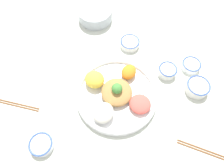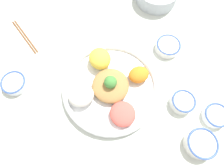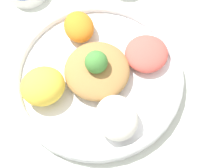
% 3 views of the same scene
% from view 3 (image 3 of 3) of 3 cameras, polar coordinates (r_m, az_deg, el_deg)
% --- Properties ---
extents(ground_plane, '(2.40, 2.40, 0.00)m').
position_cam_3_polar(ground_plane, '(0.67, -3.51, -0.08)').
color(ground_plane, silver).
extents(salad_platter, '(0.36, 0.36, 0.10)m').
position_cam_3_polar(salad_platter, '(0.65, -2.88, 1.68)').
color(salad_platter, white).
rests_on(salad_platter, ground_plane).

